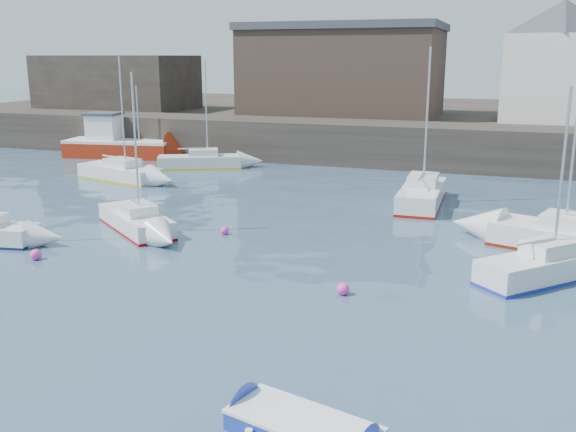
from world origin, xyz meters
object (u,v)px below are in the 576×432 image
(fishing_boat, at_px, (117,143))
(sailboat_e, at_px, (120,172))
(sailboat_c, at_px, (543,266))
(blue_dinghy, at_px, (303,430))
(sailboat_f, at_px, (422,194))
(buoy_mid, at_px, (343,295))
(buoy_near, at_px, (36,260))
(sailboat_b, at_px, (136,220))
(sailboat_h, at_px, (200,161))
(buoy_far, at_px, (225,234))

(fishing_boat, height_order, sailboat_e, sailboat_e)
(sailboat_c, bearing_deg, blue_dinghy, -111.66)
(sailboat_c, relative_size, sailboat_f, 0.82)
(sailboat_c, bearing_deg, buoy_mid, -149.15)
(buoy_near, bearing_deg, sailboat_f, 48.84)
(sailboat_f, height_order, buoy_near, sailboat_f)
(buoy_mid, bearing_deg, sailboat_b, 156.47)
(sailboat_b, distance_m, sailboat_f, 14.96)
(sailboat_e, relative_size, sailboat_f, 0.96)
(blue_dinghy, distance_m, sailboat_f, 22.85)
(sailboat_b, bearing_deg, buoy_mid, -23.53)
(sailboat_f, xyz_separation_m, sailboat_h, (-16.53, 6.57, -0.09))
(sailboat_e, height_order, buoy_mid, sailboat_e)
(blue_dinghy, distance_m, sailboat_e, 30.99)
(sailboat_c, xyz_separation_m, sailboat_e, (-25.01, 11.28, -0.01))
(buoy_mid, relative_size, buoy_far, 1.15)
(buoy_far, bearing_deg, sailboat_c, -7.39)
(blue_dinghy, xyz_separation_m, sailboat_c, (4.88, 12.29, 0.18))
(sailboat_e, bearing_deg, blue_dinghy, -49.51)
(sailboat_h, bearing_deg, sailboat_e, -115.09)
(sailboat_b, distance_m, buoy_far, 4.21)
(blue_dinghy, distance_m, sailboat_c, 13.23)
(sailboat_h, height_order, buoy_near, sailboat_h)
(sailboat_b, bearing_deg, buoy_near, -103.68)
(blue_dinghy, bearing_deg, buoy_near, 149.09)
(sailboat_f, bearing_deg, buoy_mid, -92.16)
(sailboat_b, height_order, buoy_near, sailboat_b)
(sailboat_b, height_order, buoy_far, sailboat_b)
(sailboat_h, relative_size, buoy_far, 20.15)
(sailboat_b, distance_m, sailboat_h, 16.82)
(fishing_boat, distance_m, sailboat_c, 36.55)
(sailboat_c, bearing_deg, sailboat_b, 176.57)
(fishing_boat, relative_size, buoy_near, 20.10)
(sailboat_b, bearing_deg, sailboat_c, -3.43)
(fishing_boat, xyz_separation_m, sailboat_c, (30.84, -19.61, -0.56))
(sailboat_b, relative_size, buoy_mid, 16.46)
(sailboat_f, bearing_deg, fishing_boat, 160.11)
(buoy_mid, bearing_deg, sailboat_e, 141.23)
(sailboat_e, bearing_deg, sailboat_h, 64.91)
(blue_dinghy, height_order, sailboat_b, sailboat_b)
(sailboat_c, relative_size, buoy_near, 15.43)
(sailboat_f, relative_size, sailboat_h, 1.09)
(blue_dinghy, xyz_separation_m, sailboat_b, (-12.42, 13.33, 0.13))
(sailboat_e, bearing_deg, buoy_mid, -38.77)
(sailboat_e, height_order, sailboat_f, sailboat_f)
(sailboat_b, height_order, buoy_mid, sailboat_b)
(buoy_near, distance_m, buoy_mid, 12.27)
(sailboat_c, xyz_separation_m, sailboat_f, (-5.75, 10.54, 0.06))
(sailboat_b, distance_m, buoy_mid, 12.02)
(sailboat_f, xyz_separation_m, buoy_mid, (-0.54, -14.29, -0.58))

